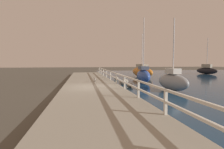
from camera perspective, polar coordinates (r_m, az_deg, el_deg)
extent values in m
plane|color=#4C473D|center=(13.16, -6.40, -5.52)|extent=(120.00, 120.00, 0.00)
cube|color=gray|center=(13.13, -6.40, -4.75)|extent=(4.41, 36.00, 0.36)
cube|color=silver|center=(6.43, 17.11, -8.51)|extent=(0.10, 0.10, 0.91)
cube|color=silver|center=(9.10, 8.67, -4.67)|extent=(0.10, 0.10, 0.91)
cube|color=silver|center=(11.91, 4.17, -2.56)|extent=(0.10, 0.10, 0.91)
cube|color=silver|center=(14.77, 1.41, -1.25)|extent=(0.10, 0.10, 0.91)
cube|color=silver|center=(17.65, -0.46, -0.37)|extent=(0.10, 0.10, 0.91)
cube|color=silver|center=(20.56, -1.79, 0.27)|extent=(0.10, 0.10, 0.91)
cube|color=silver|center=(23.47, -2.80, 0.75)|extent=(0.10, 0.10, 0.91)
cube|color=silver|center=(26.39, -3.58, 1.12)|extent=(0.10, 0.10, 0.91)
cube|color=silver|center=(29.32, -4.21, 1.42)|extent=(0.10, 0.10, 0.91)
cube|color=silver|center=(13.30, 2.64, -0.05)|extent=(0.09, 32.50, 0.08)
cube|color=silver|center=(13.33, 2.64, -1.84)|extent=(0.09, 32.50, 0.08)
ellipsoid|color=gray|center=(17.43, 4.26, -2.28)|extent=(0.68, 0.61, 0.51)
ellipsoid|color=gray|center=(21.65, 1.40, -1.19)|extent=(0.51, 0.45, 0.38)
ellipsoid|color=#666056|center=(16.64, 3.51, -2.65)|extent=(0.63, 0.57, 0.47)
ellipsoid|color=#666056|center=(15.10, 5.79, -3.50)|extent=(0.53, 0.48, 0.40)
cylinder|color=gray|center=(16.02, -5.67, -1.92)|extent=(0.17, 0.17, 0.32)
sphere|color=gray|center=(16.00, -5.67, -1.25)|extent=(0.15, 0.15, 0.15)
ellipsoid|color=orange|center=(25.31, 9.75, 0.78)|extent=(2.31, 5.25, 1.48)
cube|color=#9E937F|center=(25.28, 9.78, 2.91)|extent=(1.27, 1.90, 0.41)
cylinder|color=silver|center=(25.32, 9.84, 7.73)|extent=(0.09, 0.09, 4.66)
ellipsoid|color=#2D4C9E|center=(18.98, 10.18, -0.49)|extent=(1.45, 3.54, 1.36)
cube|color=#4C566B|center=(18.93, 10.21, 2.11)|extent=(0.93, 1.54, 0.36)
cylinder|color=silver|center=(19.02, 10.31, 9.79)|extent=(0.09, 0.09, 5.45)
ellipsoid|color=gray|center=(14.19, 19.21, -2.36)|extent=(1.65, 3.33, 1.29)
cube|color=beige|center=(14.12, 19.29, 1.07)|extent=(0.93, 1.12, 0.41)
cylinder|color=silver|center=(14.16, 19.47, 8.75)|extent=(0.09, 0.09, 4.20)
ellipsoid|color=black|center=(35.70, 28.50, 1.04)|extent=(2.11, 3.99, 1.15)
cube|color=#9E937F|center=(35.67, 28.55, 2.49)|extent=(1.13, 1.78, 0.65)
cylinder|color=silver|center=(35.70, 28.68, 6.20)|extent=(0.09, 0.09, 5.27)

